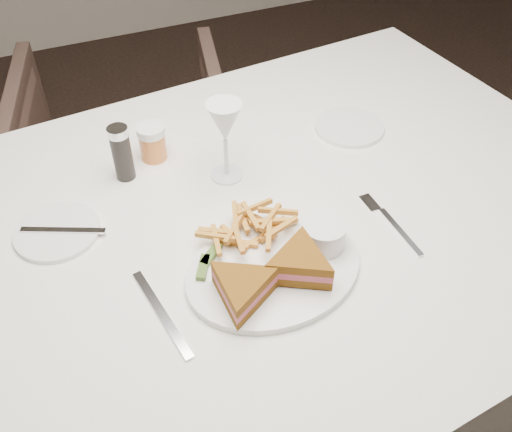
% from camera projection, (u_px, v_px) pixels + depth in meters
% --- Properties ---
extents(ground, '(5.00, 5.00, 0.00)m').
position_uv_depth(ground, '(382.00, 379.00, 1.69)').
color(ground, black).
rests_on(ground, ground).
extents(table, '(1.65, 1.18, 0.75)m').
position_uv_depth(table, '(248.00, 331.00, 1.36)').
color(table, white).
rests_on(table, ground).
extents(chair_far, '(0.79, 0.76, 0.69)m').
position_uv_depth(chair_far, '(128.00, 148.00, 1.94)').
color(chair_far, '#46322A').
rests_on(chair_far, ground).
extents(table_setting, '(0.84, 0.60, 0.18)m').
position_uv_depth(table_setting, '(247.00, 223.00, 1.04)').
color(table_setting, white).
rests_on(table_setting, table).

